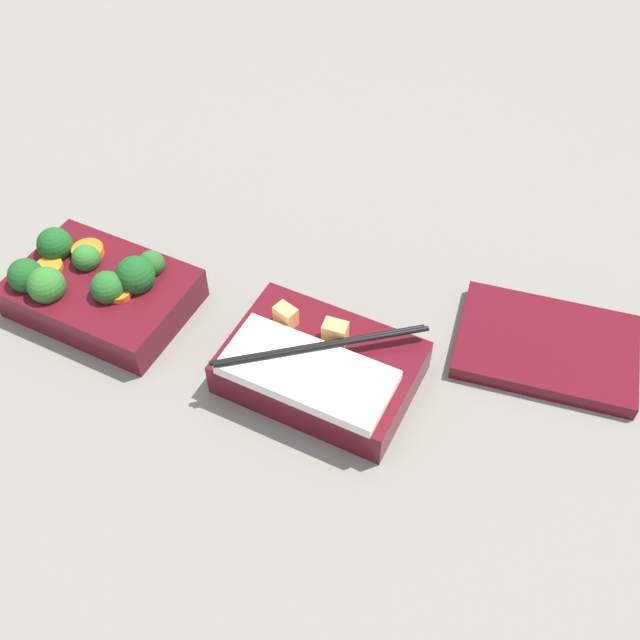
# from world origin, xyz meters

# --- Properties ---
(ground_plane) EXTENTS (3.00, 3.00, 0.00)m
(ground_plane) POSITION_xyz_m (0.00, 0.00, 0.00)
(ground_plane) COLOR slate
(bento_tray_vegetable) EXTENTS (0.18, 0.13, 0.07)m
(bento_tray_vegetable) POSITION_xyz_m (-0.13, -0.02, 0.03)
(bento_tray_vegetable) COLOR #510F19
(bento_tray_vegetable) RESTS_ON ground_plane
(bento_tray_rice) EXTENTS (0.18, 0.14, 0.06)m
(bento_tray_rice) POSITION_xyz_m (0.12, -0.00, 0.02)
(bento_tray_rice) COLOR #510F19
(bento_tray_rice) RESTS_ON ground_plane
(bento_lid) EXTENTS (0.20, 0.15, 0.02)m
(bento_lid) POSITION_xyz_m (0.32, 0.14, 0.01)
(bento_lid) COLOR #510F19
(bento_lid) RESTS_ON ground_plane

